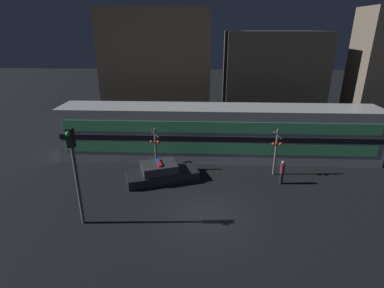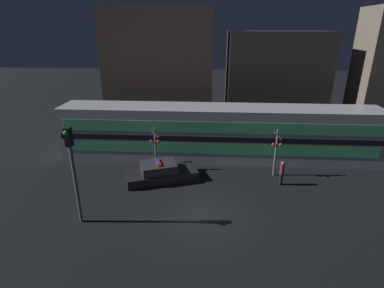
{
  "view_description": "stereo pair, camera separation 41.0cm",
  "coord_description": "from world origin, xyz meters",
  "px_view_note": "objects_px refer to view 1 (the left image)",
  "views": [
    {
      "loc": [
        -0.16,
        -13.39,
        9.27
      ],
      "look_at": [
        -1.04,
        5.86,
        1.78
      ],
      "focal_mm": 28.0,
      "sensor_mm": 36.0,
      "label": 1
    },
    {
      "loc": [
        0.25,
        -13.37,
        9.27
      ],
      "look_at": [
        -1.04,
        5.86,
        1.78
      ],
      "focal_mm": 28.0,
      "sensor_mm": 36.0,
      "label": 2
    }
  ],
  "objects_px": {
    "police_car": "(161,173)",
    "crossing_signal_near": "(276,150)",
    "train": "(218,133)",
    "traffic_light_corner": "(75,166)",
    "pedestrian": "(282,172)"
  },
  "relations": [
    {
      "from": "train",
      "to": "police_car",
      "type": "relative_size",
      "value": 4.73
    },
    {
      "from": "police_car",
      "to": "traffic_light_corner",
      "type": "distance_m",
      "value": 6.47
    },
    {
      "from": "crossing_signal_near",
      "to": "traffic_light_corner",
      "type": "height_order",
      "value": "traffic_light_corner"
    },
    {
      "from": "pedestrian",
      "to": "crossing_signal_near",
      "type": "relative_size",
      "value": 0.49
    },
    {
      "from": "pedestrian",
      "to": "traffic_light_corner",
      "type": "distance_m",
      "value": 12.16
    },
    {
      "from": "train",
      "to": "pedestrian",
      "type": "xyz_separation_m",
      "value": [
        3.91,
        -4.08,
        -1.16
      ]
    },
    {
      "from": "crossing_signal_near",
      "to": "traffic_light_corner",
      "type": "relative_size",
      "value": 0.64
    },
    {
      "from": "police_car",
      "to": "crossing_signal_near",
      "type": "bearing_deg",
      "value": -12.05
    },
    {
      "from": "police_car",
      "to": "traffic_light_corner",
      "type": "relative_size",
      "value": 0.97
    },
    {
      "from": "train",
      "to": "crossing_signal_near",
      "type": "bearing_deg",
      "value": -37.27
    },
    {
      "from": "train",
      "to": "traffic_light_corner",
      "type": "distance_m",
      "value": 11.3
    },
    {
      "from": "police_car",
      "to": "crossing_signal_near",
      "type": "height_order",
      "value": "crossing_signal_near"
    },
    {
      "from": "pedestrian",
      "to": "police_car",
      "type": "bearing_deg",
      "value": 178.57
    },
    {
      "from": "police_car",
      "to": "crossing_signal_near",
      "type": "relative_size",
      "value": 1.52
    },
    {
      "from": "train",
      "to": "police_car",
      "type": "distance_m",
      "value": 5.61
    }
  ]
}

